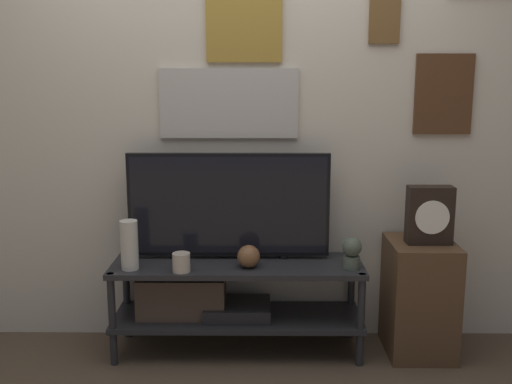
{
  "coord_description": "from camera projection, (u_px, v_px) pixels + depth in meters",
  "views": [
    {
      "loc": [
        0.12,
        -2.87,
        1.52
      ],
      "look_at": [
        0.1,
        0.24,
        0.9
      ],
      "focal_mm": 42.0,
      "sensor_mm": 36.0,
      "label": 1
    }
  ],
  "objects": [
    {
      "name": "television",
      "position": [
        229.0,
        205.0,
        3.28
      ],
      "size": [
        1.11,
        0.05,
        0.59
      ],
      "color": "black",
      "rests_on": "media_console"
    },
    {
      "name": "vase_tall_ceramic",
      "position": [
        129.0,
        245.0,
        3.13
      ],
      "size": [
        0.09,
        0.09,
        0.26
      ],
      "color": "beige",
      "rests_on": "media_console"
    },
    {
      "name": "decorative_bust",
      "position": [
        352.0,
        252.0,
        3.15
      ],
      "size": [
        0.1,
        0.1,
        0.17
      ],
      "color": "#4C5647",
      "rests_on": "media_console"
    },
    {
      "name": "wall_back",
      "position": [
        239.0,
        103.0,
        3.33
      ],
      "size": [
        6.4,
        0.08,
        2.7
      ],
      "color": "beige",
      "rests_on": "ground_plane"
    },
    {
      "name": "ground_plane",
      "position": [
        236.0,
        371.0,
        3.11
      ],
      "size": [
        12.0,
        12.0,
        0.0
      ],
      "primitive_type": "plane",
      "color": "#4C3D2D"
    },
    {
      "name": "media_console",
      "position": [
        218.0,
        296.0,
        3.29
      ],
      "size": [
        1.36,
        0.4,
        0.51
      ],
      "color": "#232326",
      "rests_on": "ground_plane"
    },
    {
      "name": "candle_jar",
      "position": [
        181.0,
        262.0,
        3.1
      ],
      "size": [
        0.09,
        0.09,
        0.1
      ],
      "color": "#C1B29E",
      "rests_on": "media_console"
    },
    {
      "name": "vase_round_glass",
      "position": [
        249.0,
        256.0,
        3.17
      ],
      "size": [
        0.12,
        0.12,
        0.12
      ],
      "color": "brown",
      "rests_on": "media_console"
    },
    {
      "name": "mantel_clock",
      "position": [
        430.0,
        215.0,
        3.16
      ],
      "size": [
        0.24,
        0.11,
        0.31
      ],
      "color": "black",
      "rests_on": "side_table"
    },
    {
      "name": "side_table",
      "position": [
        419.0,
        297.0,
        3.28
      ],
      "size": [
        0.35,
        0.41,
        0.63
      ],
      "color": "#513823",
      "rests_on": "ground_plane"
    }
  ]
}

